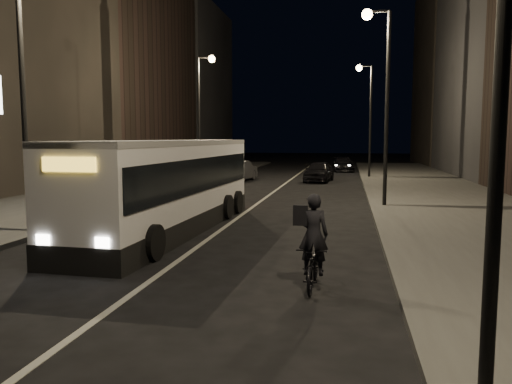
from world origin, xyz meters
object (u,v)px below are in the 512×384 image
at_px(streetlight_right_mid, 381,81).
at_px(car_near, 319,171).
at_px(car_far, 343,164).
at_px(streetlight_left_far, 203,101).
at_px(cyclist_on_bicycle, 313,257).
at_px(city_bus, 169,182).
at_px(car_mid, 239,171).
at_px(streetlight_left_near, 29,58).
at_px(streetlight_right_far, 367,105).

distance_m(streetlight_right_mid, car_near, 14.01).
bearing_deg(car_near, streetlight_right_mid, -69.32).
bearing_deg(car_far, car_near, -103.46).
xyz_separation_m(streetlight_left_far, cyclist_on_bicycle, (8.74, -21.94, -4.72)).
xyz_separation_m(city_bus, car_mid, (-1.84, 18.77, -0.87)).
bearing_deg(cyclist_on_bicycle, car_near, 94.47).
bearing_deg(streetlight_left_far, streetlight_left_near, -90.00).
bearing_deg(city_bus, car_far, 82.60).
bearing_deg(streetlight_left_near, streetlight_right_mid, 36.88).
relative_size(streetlight_right_mid, city_bus, 0.74).
distance_m(streetlight_left_far, car_near, 9.20).
bearing_deg(streetlight_right_mid, cyclist_on_bicycle, -99.16).
bearing_deg(city_bus, streetlight_right_far, 75.18).
relative_size(streetlight_left_near, streetlight_left_far, 1.00).
xyz_separation_m(streetlight_left_near, car_mid, (1.89, 20.27, -4.64)).
distance_m(city_bus, car_near, 19.68).
xyz_separation_m(streetlight_right_mid, car_far, (-1.73, 23.93, -4.72)).
relative_size(streetlight_left_near, car_far, 1.85).
height_order(streetlight_right_mid, streetlight_left_near, same).
height_order(city_bus, car_far, city_bus).
distance_m(streetlight_right_far, cyclist_on_bicycle, 28.40).
bearing_deg(car_mid, streetlight_right_mid, 130.99).
distance_m(streetlight_right_mid, city_bus, 10.23).
xyz_separation_m(streetlight_right_mid, car_near, (-3.24, 12.81, -4.65)).
distance_m(streetlight_right_mid, car_mid, 15.78).
bearing_deg(car_far, car_mid, -126.84).
height_order(streetlight_left_near, car_near, streetlight_left_near).
bearing_deg(streetlight_left_near, car_mid, 84.67).
xyz_separation_m(streetlight_right_far, car_mid, (-8.77, -3.73, -4.64)).
relative_size(car_near, car_mid, 0.95).
relative_size(streetlight_right_far, streetlight_left_near, 1.00).
relative_size(streetlight_left_far, car_mid, 1.85).
xyz_separation_m(streetlight_right_far, streetlight_left_near, (-10.66, -24.00, 0.00)).
bearing_deg(car_near, car_mid, -167.88).
relative_size(cyclist_on_bicycle, car_near, 0.47).
xyz_separation_m(streetlight_left_near, cyclist_on_bicycle, (8.74, -3.94, -4.72)).
height_order(city_bus, car_near, city_bus).
height_order(streetlight_right_far, car_mid, streetlight_right_far).
xyz_separation_m(car_near, car_far, (1.51, 11.12, -0.07)).
bearing_deg(car_far, city_bus, -105.43).
distance_m(car_near, car_mid, 5.56).
distance_m(streetlight_left_near, car_near, 22.58).
bearing_deg(streetlight_left_near, streetlight_left_far, 90.00).
xyz_separation_m(streetlight_left_far, car_mid, (1.89, 2.27, -4.64)).
xyz_separation_m(streetlight_left_near, city_bus, (3.73, 1.50, -3.77)).
bearing_deg(streetlight_right_mid, car_far, 94.14).
relative_size(streetlight_right_mid, car_near, 1.96).
bearing_deg(cyclist_on_bicycle, car_far, 91.12).
height_order(streetlight_right_far, car_near, streetlight_right_far).
relative_size(streetlight_left_far, cyclist_on_bicycle, 4.19).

